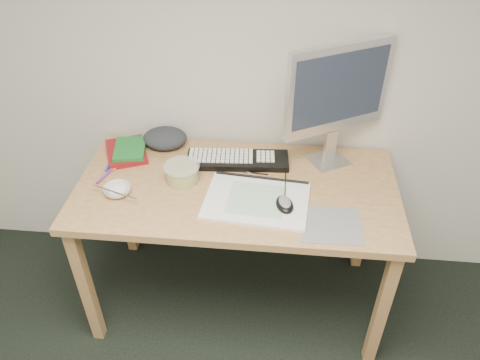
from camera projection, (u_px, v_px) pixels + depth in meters
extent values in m
plane|color=beige|center=(265.00, 32.00, 1.99)|extent=(3.60, 0.00, 3.60)
cube|color=tan|center=(86.00, 287.00, 2.09)|extent=(0.05, 0.05, 0.71)
cube|color=tan|center=(381.00, 310.00, 1.99)|extent=(0.05, 0.05, 0.71)
cube|color=tan|center=(125.00, 201.00, 2.57)|extent=(0.05, 0.05, 0.71)
cube|color=tan|center=(365.00, 216.00, 2.47)|extent=(0.05, 0.05, 0.71)
cube|color=tan|center=(237.00, 189.00, 2.05)|extent=(1.40, 0.70, 0.03)
cube|color=slate|center=(331.00, 225.00, 1.84)|extent=(0.24, 0.22, 0.00)
cube|color=white|center=(256.00, 200.00, 1.95)|extent=(0.45, 0.34, 0.01)
cube|color=black|center=(238.00, 160.00, 2.17)|extent=(0.48, 0.18, 0.03)
cube|color=silver|center=(328.00, 160.00, 2.19)|extent=(0.22, 0.21, 0.01)
cube|color=silver|center=(330.00, 146.00, 2.14)|extent=(0.06, 0.04, 0.16)
cube|color=silver|center=(338.00, 89.00, 1.96)|extent=(0.44, 0.27, 0.39)
cube|color=black|center=(338.00, 87.00, 1.96)|extent=(0.39, 0.22, 0.31)
ellipsoid|color=black|center=(285.00, 202.00, 1.90)|extent=(0.10, 0.13, 0.04)
imported|color=silver|center=(117.00, 190.00, 1.98)|extent=(0.13, 0.13, 0.04)
cylinder|color=#B4B4B6|center=(115.00, 192.00, 1.94)|extent=(0.20, 0.08, 0.02)
cylinder|color=gold|center=(182.00, 173.00, 2.05)|extent=(0.20, 0.20, 0.08)
cube|color=maroon|center=(126.00, 152.00, 2.23)|extent=(0.25, 0.29, 0.02)
cube|color=#1A6B2A|center=(130.00, 149.00, 2.21)|extent=(0.17, 0.22, 0.02)
ellipsoid|color=#2A2C32|center=(165.00, 138.00, 2.28)|extent=(0.19, 0.17, 0.07)
cylinder|color=pink|center=(227.00, 182.00, 2.05)|extent=(0.19, 0.02, 0.01)
cylinder|color=tan|center=(256.00, 176.00, 2.09)|extent=(0.14, 0.09, 0.01)
cylinder|color=black|center=(250.00, 173.00, 2.11)|extent=(0.16, 0.02, 0.01)
cylinder|color=#1F4AAA|center=(110.00, 162.00, 2.17)|extent=(0.01, 0.14, 0.01)
cylinder|color=orange|center=(121.00, 163.00, 2.16)|extent=(0.05, 0.13, 0.01)
cylinder|color=#6F2893|center=(106.00, 175.00, 2.09)|extent=(0.05, 0.13, 0.01)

